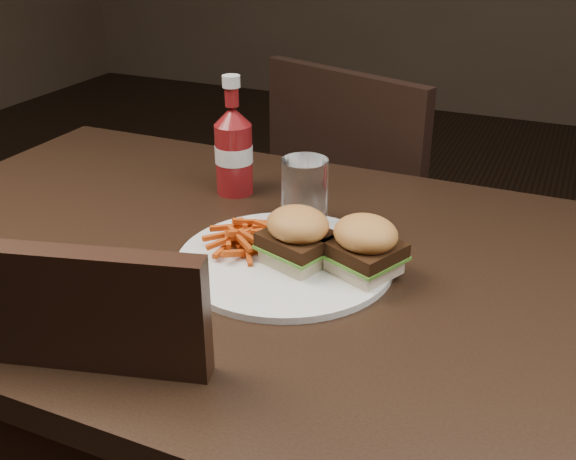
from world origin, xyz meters
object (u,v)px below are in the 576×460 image
at_px(chair_far, 388,242).
at_px(ketchup_bottle, 234,161).
at_px(tumbler, 305,195).
at_px(dining_table, 230,258).
at_px(plate, 285,261).

xyz_separation_m(chair_far, ketchup_bottle, (-0.15, -0.53, 0.38)).
bearing_deg(tumbler, dining_table, -123.89).
relative_size(ketchup_bottle, tumbler, 1.13).
bearing_deg(plate, chair_far, 93.14).
bearing_deg(chair_far, dining_table, 105.01).
bearing_deg(dining_table, ketchup_bottle, 115.58).
height_order(chair_far, ketchup_bottle, ketchup_bottle).
height_order(plate, ketchup_bottle, ketchup_bottle).
distance_m(dining_table, plate, 0.10).
relative_size(plate, ketchup_bottle, 2.39).
xyz_separation_m(chair_far, tumbler, (0.02, -0.61, 0.38)).
bearing_deg(plate, dining_table, 171.83).
distance_m(plate, ketchup_bottle, 0.29).
bearing_deg(plate, tumbler, 100.27).
relative_size(dining_table, ketchup_bottle, 9.13).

